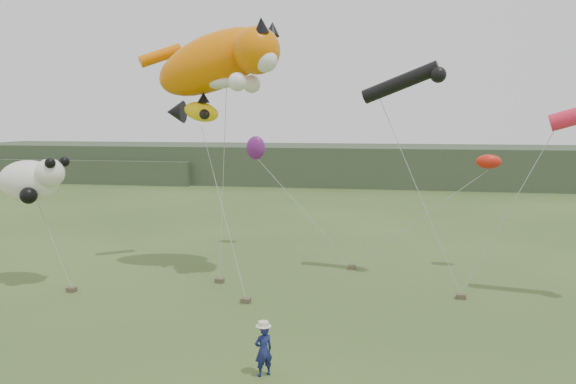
{
  "coord_description": "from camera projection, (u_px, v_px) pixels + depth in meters",
  "views": [
    {
      "loc": [
        2.8,
        -16.12,
        6.83
      ],
      "look_at": [
        -0.67,
        3.0,
        4.31
      ],
      "focal_mm": 35.0,
      "sensor_mm": 36.0,
      "label": 1
    }
  ],
  "objects": [
    {
      "name": "headland",
      "position": [
        334.0,
        165.0,
        61.02
      ],
      "size": [
        90.0,
        13.0,
        4.0
      ],
      "color": "#2D3D28",
      "rests_on": "ground"
    },
    {
      "name": "cat_kite",
      "position": [
        223.0,
        61.0,
        23.98
      ],
      "size": [
        6.95,
        3.71,
        4.1
      ],
      "color": "orange",
      "rests_on": "ground"
    },
    {
      "name": "sandbag_anchors",
      "position": [
        271.0,
        286.0,
        22.84
      ],
      "size": [
        15.53,
        5.78,
        0.18
      ],
      "color": "brown",
      "rests_on": "ground"
    },
    {
      "name": "panda_kite",
      "position": [
        32.0,
        180.0,
        22.81
      ],
      "size": [
        3.03,
        1.96,
        1.88
      ],
      "color": "white",
      "rests_on": "ground"
    },
    {
      "name": "festival_attendant",
      "position": [
        264.0,
        350.0,
        14.96
      ],
      "size": [
        0.61,
        0.59,
        1.41
      ],
      "primitive_type": "imported",
      "rotation": [
        0.0,
        0.0,
        3.81
      ],
      "color": "navy",
      "rests_on": "ground"
    },
    {
      "name": "misc_kites",
      "position": [
        326.0,
        152.0,
        28.13
      ],
      "size": [
        12.42,
        3.55,
        1.31
      ],
      "color": "red",
      "rests_on": "ground"
    },
    {
      "name": "fish_kite",
      "position": [
        192.0,
        111.0,
        24.52
      ],
      "size": [
        2.58,
        1.73,
        1.39
      ],
      "color": "yellow",
      "rests_on": "ground"
    },
    {
      "name": "tube_kites",
      "position": [
        507.0,
        94.0,
        21.58
      ],
      "size": [
        10.63,
        3.78,
        2.84
      ],
      "color": "black",
      "rests_on": "ground"
    },
    {
      "name": "ground",
      "position": [
        292.0,
        345.0,
        17.11
      ],
      "size": [
        120.0,
        120.0,
        0.0
      ],
      "primitive_type": "plane",
      "color": "#385123",
      "rests_on": "ground"
    }
  ]
}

